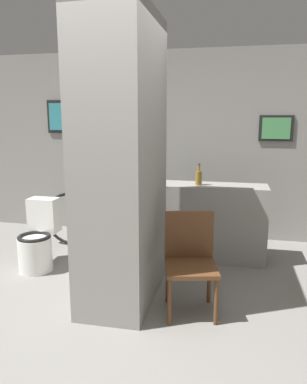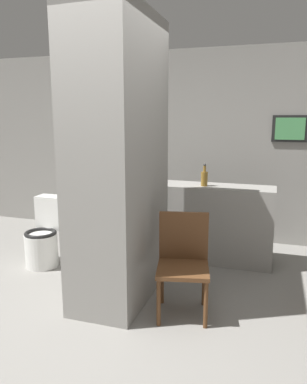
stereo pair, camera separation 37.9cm
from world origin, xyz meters
TOP-DOWN VIEW (x-y plane):
  - ground_plane at (0.00, 0.00)m, footprint 14.00×14.00m
  - wall_back at (-0.00, 2.63)m, footprint 8.00×0.09m
  - pillar_center at (-0.02, 0.58)m, footprint 0.63×1.17m
  - counter_shelf at (0.68, 1.74)m, footprint 1.39×0.44m
  - toilet at (-1.16, 1.01)m, footprint 0.37×0.53m
  - chair_near_pillar at (0.63, 0.45)m, footprint 0.52×0.52m
  - bicycle at (-0.68, 1.82)m, footprint 1.62×0.42m
  - bottle_tall at (0.58, 1.68)m, footprint 0.08×0.08m

SIDE VIEW (x-z plane):
  - ground_plane at x=0.00m, z-range 0.00..0.00m
  - toilet at x=-1.16m, z-range -0.06..0.72m
  - bicycle at x=-0.68m, z-range -0.01..0.76m
  - counter_shelf at x=0.68m, z-range 0.00..0.91m
  - chair_near_pillar at x=0.63m, z-range 0.04..0.92m
  - bottle_tall at x=0.58m, z-range 0.88..1.14m
  - pillar_center at x=-0.02m, z-range 0.00..2.60m
  - wall_back at x=0.00m, z-range 0.00..2.60m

